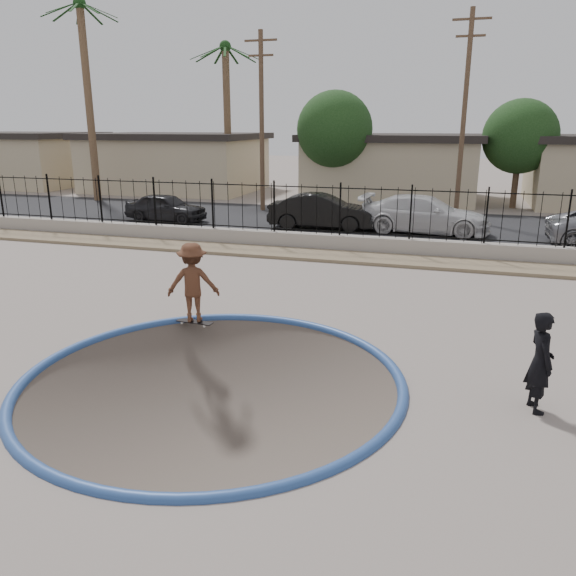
% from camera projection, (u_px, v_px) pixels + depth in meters
% --- Properties ---
extents(ground, '(120.00, 120.00, 2.20)m').
position_uv_depth(ground, '(347.00, 269.00, 22.50)').
color(ground, slate).
rests_on(ground, ground).
extents(bowl_pit, '(6.84, 6.84, 1.80)m').
position_uv_depth(bowl_pit, '(213.00, 380.00, 10.24)').
color(bowl_pit, '#51443E').
rests_on(bowl_pit, ground).
extents(coping_ring, '(7.04, 7.04, 0.20)m').
position_uv_depth(coping_ring, '(213.00, 380.00, 10.24)').
color(coping_ring, '#294987').
rests_on(coping_ring, ground).
extents(rock_strip, '(42.00, 1.60, 0.11)m').
position_uv_depth(rock_strip, '(333.00, 256.00, 19.60)').
color(rock_strip, '#867557').
rests_on(rock_strip, ground).
extents(retaining_wall, '(42.00, 0.45, 0.60)m').
position_uv_depth(retaining_wall, '(339.00, 243.00, 20.54)').
color(retaining_wall, gray).
rests_on(retaining_wall, ground).
extents(fence, '(40.00, 0.04, 1.80)m').
position_uv_depth(fence, '(340.00, 210.00, 20.20)').
color(fence, black).
rests_on(fence, retaining_wall).
extents(street, '(90.00, 8.00, 0.04)m').
position_uv_depth(street, '(368.00, 222.00, 26.78)').
color(street, black).
rests_on(street, ground).
extents(house_west_far, '(10.60, 8.60, 3.90)m').
position_uv_depth(house_west_far, '(22.00, 158.00, 42.70)').
color(house_west_far, tan).
rests_on(house_west_far, ground).
extents(house_west, '(11.60, 8.60, 3.90)m').
position_uv_depth(house_west, '(176.00, 162.00, 39.11)').
color(house_west, tan).
rests_on(house_west, ground).
extents(house_center, '(10.60, 8.60, 3.90)m').
position_uv_depth(house_center, '(393.00, 166.00, 34.96)').
color(house_center, tan).
rests_on(house_center, ground).
extents(palm_left, '(2.30, 2.30, 11.30)m').
position_uv_depth(palm_left, '(85.00, 61.00, 32.01)').
color(palm_left, brown).
rests_on(palm_left, ground).
extents(palm_mid, '(2.30, 2.30, 9.30)m').
position_uv_depth(palm_mid, '(226.00, 87.00, 34.10)').
color(palm_mid, brown).
rests_on(palm_mid, ground).
extents(utility_pole_left, '(1.70, 0.24, 9.00)m').
position_uv_depth(utility_pole_left, '(262.00, 120.00, 28.96)').
color(utility_pole_left, '#473323').
rests_on(utility_pole_left, ground).
extents(utility_pole_mid, '(1.70, 0.24, 9.50)m').
position_uv_depth(utility_pole_mid, '(464.00, 114.00, 26.13)').
color(utility_pole_mid, '#473323').
rests_on(utility_pole_mid, ground).
extents(street_tree_left, '(4.32, 4.32, 6.36)m').
position_uv_depth(street_tree_left, '(335.00, 130.00, 31.95)').
color(street_tree_left, '#473323').
rests_on(street_tree_left, ground).
extents(street_tree_mid, '(3.96, 3.96, 5.83)m').
position_uv_depth(street_tree_mid, '(520.00, 137.00, 30.21)').
color(street_tree_mid, '#473323').
rests_on(street_tree_mid, ground).
extents(skater, '(1.35, 1.03, 1.84)m').
position_uv_depth(skater, '(193.00, 287.00, 12.82)').
color(skater, brown).
rests_on(skater, ground).
extents(skateboard, '(0.90, 0.30, 0.08)m').
position_uv_depth(skateboard, '(195.00, 322.00, 13.06)').
color(skateboard, black).
rests_on(skateboard, ground).
extents(videographer, '(0.55, 0.69, 1.68)m').
position_uv_depth(videographer, '(540.00, 362.00, 8.95)').
color(videographer, black).
rests_on(videographer, ground).
extents(car_a, '(3.97, 1.78, 1.32)m').
position_uv_depth(car_a, '(166.00, 207.00, 26.57)').
color(car_a, black).
rests_on(car_a, street).
extents(car_b, '(4.73, 1.94, 1.53)m').
position_uv_depth(car_b, '(322.00, 212.00, 24.62)').
color(car_b, black).
rests_on(car_b, street).
extents(car_c, '(5.54, 2.56, 1.57)m').
position_uv_depth(car_c, '(424.00, 214.00, 23.71)').
color(car_c, silver).
rests_on(car_c, street).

